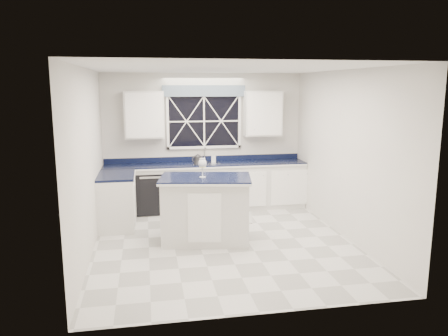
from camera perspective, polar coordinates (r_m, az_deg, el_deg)
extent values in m
plane|color=silver|center=(7.02, -0.04, -9.71)|extent=(4.50, 4.50, 0.00)
cube|color=beige|center=(8.87, -2.64, 3.56)|extent=(4.00, 0.10, 2.70)
cube|color=silver|center=(8.74, -2.32, -2.54)|extent=(3.98, 0.60, 0.90)
cube|color=silver|center=(7.90, -13.83, -4.28)|extent=(0.60, 1.00, 0.90)
cube|color=black|center=(8.64, -2.35, 0.49)|extent=(3.98, 0.64, 0.04)
cube|color=black|center=(8.67, -9.55, -3.06)|extent=(0.60, 0.58, 0.82)
cube|color=black|center=(8.80, -2.63, 6.12)|extent=(1.40, 0.02, 1.00)
cube|color=slate|center=(8.72, -2.61, 10.03)|extent=(1.65, 0.04, 0.22)
cube|color=silver|center=(8.57, -10.38, 6.85)|extent=(0.75, 0.34, 0.90)
cube|color=silver|center=(8.89, 5.07, 7.11)|extent=(0.75, 0.34, 0.90)
cylinder|color=#ADADB0|center=(8.85, -2.55, 0.99)|extent=(0.05, 0.05, 0.04)
cylinder|color=#ADADB0|center=(8.83, -2.55, 1.89)|extent=(0.02, 0.02, 0.28)
cylinder|color=#ADADB0|center=(8.72, -2.48, 2.65)|extent=(0.02, 0.18, 0.02)
cube|color=silver|center=(6.96, -2.41, -5.57)|extent=(1.45, 1.00, 1.00)
cube|color=black|center=(6.83, -2.44, -1.35)|extent=(1.53, 1.08, 0.04)
cube|color=#AFAFAA|center=(8.30, -0.66, -6.41)|extent=(1.37, 1.00, 0.01)
cube|color=black|center=(8.30, -0.66, -6.34)|extent=(1.21, 0.84, 0.01)
cylinder|color=#2E2E31|center=(8.73, -3.44, 1.14)|extent=(0.20, 0.20, 0.13)
cone|color=#2E2E31|center=(8.71, -3.44, 1.72)|extent=(0.17, 0.17, 0.05)
torus|color=#2E2E31|center=(8.68, -3.90, 1.14)|extent=(0.10, 0.06, 0.11)
cylinder|color=#2E2E31|center=(8.77, -2.93, 1.31)|extent=(0.06, 0.04, 0.08)
cylinder|color=silver|center=(6.80, -2.82, -1.18)|extent=(0.10, 0.10, 0.01)
cylinder|color=silver|center=(6.78, -2.82, -0.49)|extent=(0.02, 0.02, 0.16)
ellipsoid|color=silver|center=(6.75, -2.83, 0.62)|extent=(0.13, 0.13, 0.16)
cylinder|color=#D7D072|center=(6.76, -2.83, 0.38)|extent=(0.10, 0.10, 0.07)
imported|color=silver|center=(8.75, -1.37, 1.39)|extent=(0.10, 0.10, 0.19)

